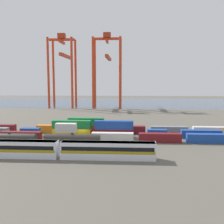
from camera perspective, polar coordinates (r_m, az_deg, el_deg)
The scene contains 26 objects.
ground_plane at distance 122.31m, azimuth -3.13°, elevation -1.60°, with size 420.00×420.00×0.00m, color #5B564C.
harbour_water at distance 223.80m, azimuth -0.02°, elevation 2.09°, with size 400.00×110.00×0.01m, color #384C60.
passenger_train at distance 61.45m, azimuth -11.33°, elevation -7.84°, with size 43.48×3.14×3.90m.
freight_tank_row at distance 73.57m, azimuth -21.39°, elevation -5.84°, with size 47.31×2.93×4.39m.
shipping_container_2 at distance 83.09m, azimuth -19.11°, elevation -4.91°, with size 12.10×2.44×2.60m, color maroon.
shipping_container_3 at distance 78.85m, azimuth -9.89°, elevation -5.25°, with size 6.04×2.44×2.60m, color gold.
shipping_container_4 at distance 78.36m, azimuth -9.92°, elevation -3.39°, with size 6.04×2.44×2.60m, color silver.
shipping_container_5 at distance 76.82m, azimuth 0.11°, elevation -5.46°, with size 12.10×2.44×2.60m, color silver.
shipping_container_6 at distance 77.20m, azimuth 10.32°, elevation -5.51°, with size 12.10×2.44×2.60m, color maroon.
shipping_container_7 at distance 79.94m, azimuth 20.13°, elevation -5.39°, with size 12.10×2.44×2.60m, color #1C4299.
shipping_container_11 at distance 88.43m, azimuth -17.28°, elevation -4.17°, with size 6.04×2.44×2.60m, color #1C4299.
shipping_container_12 at distance 84.59m, azimuth -8.73°, elevation -4.43°, with size 12.10×2.44×2.60m, color gold.
shipping_container_13 at distance 84.14m, azimuth -8.76°, elevation -2.69°, with size 12.10×2.44×2.60m, color #197538.
shipping_container_14 at distance 82.77m, azimuth 0.42°, elevation -4.59°, with size 12.10×2.44×2.60m, color maroon.
shipping_container_15 at distance 82.31m, azimuth 0.42°, elevation -2.81°, with size 12.10×2.44×2.60m, color #1C4299.
shipping_container_16 at distance 83.10m, azimuth 9.73°, elevation -4.64°, with size 6.04×2.44×2.60m, color #1C4299.
shipping_container_17 at distance 85.57m, azimuth 18.74°, elevation -4.57°, with size 12.10×2.44×2.60m, color #1C4299.
shipping_container_20 at distance 98.15m, azimuth -21.87°, elevation -3.31°, with size 6.04×2.44×2.60m, color maroon.
shipping_container_21 at distance 93.03m, azimuth -14.12°, elevation -3.55°, with size 6.04×2.44×2.60m, color orange.
shipping_container_22 at distance 89.78m, azimuth -5.63°, elevation -3.75°, with size 12.10×2.44×2.60m, color #AD211C.
shipping_container_23 at distance 89.35m, azimuth -5.64°, elevation -2.10°, with size 12.10×2.44×2.60m, color #197538.
shipping_container_24 at distance 88.61m, azimuth 3.30°, elevation -3.86°, with size 12.10×2.44×2.60m, color maroon.
shipping_container_25 at distance 89.61m, azimuth 12.23°, elevation -3.88°, with size 12.10×2.44×2.60m, color slate.
shipping_container_26 at distance 92.71m, azimuth 20.77°, elevation -3.82°, with size 12.10×2.44×2.60m, color silver.
gantry_crane_west at distance 184.96m, azimuth -10.58°, elevation 10.26°, with size 17.26×34.03×49.33m.
gantry_crane_central at distance 180.05m, azimuth -1.01°, elevation 10.43°, with size 19.28×33.20×49.59m.
Camera 1 is at (14.46, -80.22, 17.24)m, focal length 42.17 mm.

